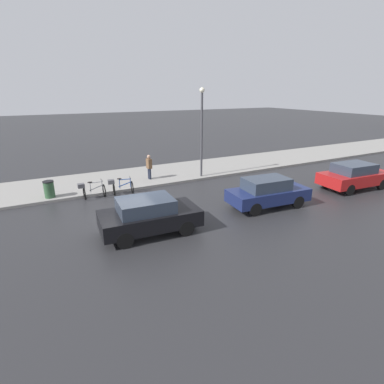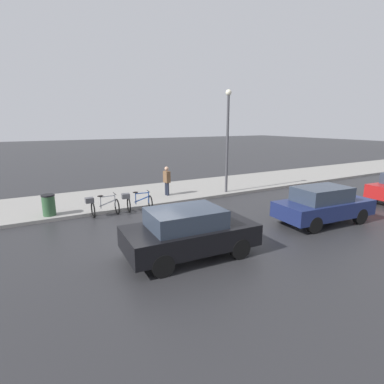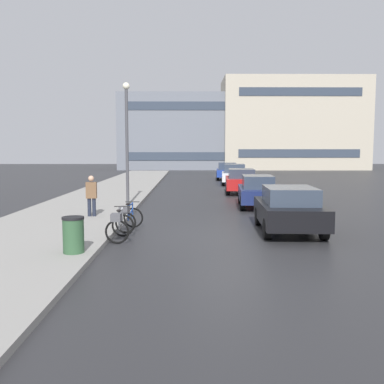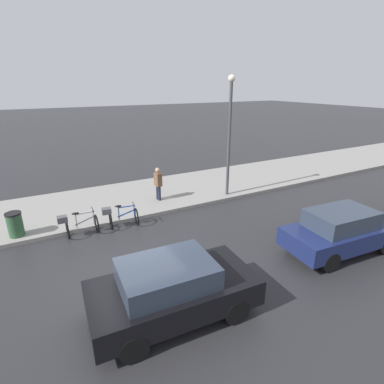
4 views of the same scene
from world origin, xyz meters
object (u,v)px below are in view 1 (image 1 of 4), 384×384
object	(u,v)px
streetlamp	(202,126)
trash_bin	(49,190)
car_red	(354,176)
car_black	(149,215)
pedestrian	(149,166)
bicycle_nearest	(91,190)
car_navy	(268,192)
bicycle_second	(120,186)

from	to	relation	value
streetlamp	trash_bin	xyz separation A→B (m)	(-0.07, -9.23, -2.87)
car_red	streetlamp	size ratio (longest dim) A/B	0.76
car_black	pedestrian	world-z (taller)	pedestrian
bicycle_nearest	car_red	size ratio (longest dim) A/B	0.31
car_navy	car_red	distance (m)	6.58
pedestrian	bicycle_second	bearing A→B (deg)	-53.55
car_red	bicycle_nearest	bearing A→B (deg)	-110.82
car_navy	trash_bin	bearing A→B (deg)	-122.69
bicycle_second	car_navy	xyz separation A→B (m)	(5.28, 6.02, 0.28)
bicycle_second	car_red	xyz separation A→B (m)	(5.33, 12.59, 0.30)
bicycle_nearest	pedestrian	distance (m)	4.30
car_red	pedestrian	size ratio (longest dim) A/B	2.55
car_black	trash_bin	xyz separation A→B (m)	(-6.18, -3.37, -0.25)
bicycle_nearest	pedestrian	bearing A→B (deg)	113.30
trash_bin	bicycle_second	bearing A→B (deg)	76.26
car_red	pedestrian	xyz separation A→B (m)	(-7.07, -10.23, 0.18)
bicycle_nearest	car_navy	bearing A→B (deg)	54.86
pedestrian	trash_bin	bearing A→B (deg)	-81.67
car_red	car_navy	bearing A→B (deg)	-90.42
car_navy	pedestrian	xyz separation A→B (m)	(-7.02, -3.66, 0.20)
trash_bin	car_red	bearing A→B (deg)	69.01
car_red	pedestrian	distance (m)	12.44
car_navy	car_red	bearing A→B (deg)	89.58
pedestrian	car_navy	bearing A→B (deg)	27.51
bicycle_second	trash_bin	world-z (taller)	trash_bin
streetlamp	car_navy	bearing A→B (deg)	3.42
bicycle_second	car_navy	world-z (taller)	car_navy
car_black	pedestrian	size ratio (longest dim) A/B	2.38
car_black	car_navy	size ratio (longest dim) A/B	0.98
car_navy	pedestrian	bearing A→B (deg)	-152.49
bicycle_nearest	streetlamp	distance (m)	7.82
streetlamp	trash_bin	distance (m)	9.66
bicycle_nearest	bicycle_second	xyz separation A→B (m)	(0.05, 1.56, -0.00)
car_navy	pedestrian	world-z (taller)	pedestrian
bicycle_nearest	car_red	distance (m)	15.15
bicycle_nearest	car_black	world-z (taller)	car_black
car_black	car_navy	xyz separation A→B (m)	(-0.03, 6.22, -0.01)
car_red	pedestrian	bearing A→B (deg)	-124.64
car_navy	trash_bin	world-z (taller)	car_navy
trash_bin	car_navy	bearing A→B (deg)	57.31
bicycle_nearest	bicycle_second	size ratio (longest dim) A/B	0.99
pedestrian	trash_bin	xyz separation A→B (m)	(0.87, -5.93, -0.44)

